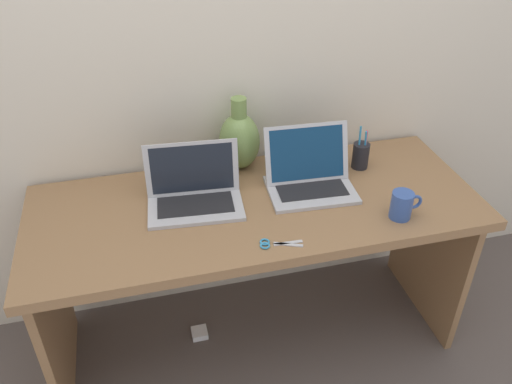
# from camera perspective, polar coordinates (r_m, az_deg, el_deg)

# --- Properties ---
(ground_plane) EXTENTS (6.00, 6.00, 0.00)m
(ground_plane) POSITION_cam_1_polar(r_m,az_deg,el_deg) (2.47, -0.00, -15.35)
(ground_plane) COLOR #564C47
(back_wall) EXTENTS (4.40, 0.04, 2.40)m
(back_wall) POSITION_cam_1_polar(r_m,az_deg,el_deg) (2.07, -2.62, 15.11)
(back_wall) COLOR beige
(back_wall) RESTS_ON ground
(desk) EXTENTS (1.69, 0.66, 0.74)m
(desk) POSITION_cam_1_polar(r_m,az_deg,el_deg) (2.05, -0.00, -4.57)
(desk) COLOR olive
(desk) RESTS_ON ground
(laptop_left) EXTENTS (0.36, 0.25, 0.22)m
(laptop_left) POSITION_cam_1_polar(r_m,az_deg,el_deg) (1.95, -6.79, 0.36)
(laptop_left) COLOR #B2B2B7
(laptop_left) RESTS_ON desk
(laptop_right) EXTENTS (0.34, 0.26, 0.23)m
(laptop_right) POSITION_cam_1_polar(r_m,az_deg,el_deg) (2.03, 5.80, 2.08)
(laptop_right) COLOR #B2B2B7
(laptop_right) RESTS_ON desk
(green_vase) EXTENTS (0.17, 0.17, 0.31)m
(green_vase) POSITION_cam_1_polar(r_m,az_deg,el_deg) (2.12, -1.82, 5.71)
(green_vase) COLOR #75934C
(green_vase) RESTS_ON desk
(coffee_mug) EXTENTS (0.12, 0.08, 0.10)m
(coffee_mug) POSITION_cam_1_polar(r_m,az_deg,el_deg) (1.93, 15.66, -1.37)
(coffee_mug) COLOR #335199
(coffee_mug) RESTS_ON desk
(pen_cup) EXTENTS (0.07, 0.07, 0.19)m
(pen_cup) POSITION_cam_1_polar(r_m,az_deg,el_deg) (2.19, 11.35, 3.97)
(pen_cup) COLOR black
(pen_cup) RESTS_ON desk
(scissors) EXTENTS (0.15, 0.07, 0.01)m
(scissors) POSITION_cam_1_polar(r_m,az_deg,el_deg) (1.77, 1.89, -5.67)
(scissors) COLOR #B7B7BC
(scissors) RESTS_ON desk
(power_brick) EXTENTS (0.07, 0.07, 0.03)m
(power_brick) POSITION_cam_1_polar(r_m,az_deg,el_deg) (2.47, -6.17, -15.03)
(power_brick) COLOR white
(power_brick) RESTS_ON ground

